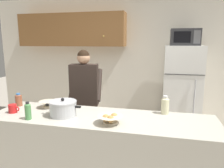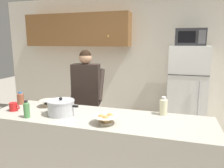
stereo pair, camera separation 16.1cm
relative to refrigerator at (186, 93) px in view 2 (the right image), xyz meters
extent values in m
cube|color=silver|center=(-0.98, 0.45, 0.48)|extent=(6.00, 0.12, 2.60)
cube|color=brown|center=(-2.18, 0.22, 1.12)|extent=(2.21, 0.34, 0.64)
sphere|color=gold|center=(-1.46, 0.05, 0.99)|extent=(0.03, 0.03, 0.03)
cube|color=#BCB7A8|center=(-0.98, -1.85, -0.36)|extent=(2.41, 0.68, 0.92)
cube|color=white|center=(0.00, 0.00, 0.00)|extent=(0.64, 0.64, 1.64)
cube|color=#333333|center=(0.00, -0.32, 0.36)|extent=(0.63, 0.01, 0.01)
cylinder|color=#B2B2B7|center=(0.18, -0.35, -0.08)|extent=(0.02, 0.02, 0.74)
cube|color=#2D2D30|center=(0.00, -0.02, 0.96)|extent=(0.48, 0.36, 0.28)
cube|color=black|center=(-0.06, -0.20, 0.96)|extent=(0.26, 0.01, 0.18)
cube|color=#59595B|center=(0.17, -0.20, 0.96)|extent=(0.11, 0.01, 0.21)
cylinder|color=black|center=(-1.39, -1.01, -0.43)|extent=(0.11, 0.11, 0.77)
cylinder|color=black|center=(-1.53, -1.03, -0.43)|extent=(0.11, 0.11, 0.77)
cube|color=#2D231E|center=(-1.46, -1.02, 0.26)|extent=(0.43, 0.26, 0.61)
sphere|color=tan|center=(-1.46, -1.02, 0.66)|extent=(0.19, 0.19, 0.19)
sphere|color=black|center=(-1.46, -1.02, 0.68)|extent=(0.18, 0.18, 0.18)
cylinder|color=#2D231E|center=(-1.28, -0.87, 0.24)|extent=(0.14, 0.37, 0.47)
cylinder|color=#2D231E|center=(-1.68, -0.93, 0.24)|extent=(0.14, 0.37, 0.47)
cylinder|color=silver|center=(-1.38, -1.90, 0.17)|extent=(0.28, 0.28, 0.15)
cylinder|color=silver|center=(-1.38, -1.90, 0.25)|extent=(0.29, 0.29, 0.02)
sphere|color=black|center=(-1.38, -1.90, 0.28)|extent=(0.04, 0.04, 0.04)
cube|color=black|center=(-1.55, -1.90, 0.21)|extent=(0.06, 0.02, 0.02)
cube|color=black|center=(-1.21, -1.90, 0.21)|extent=(0.06, 0.02, 0.02)
cylinder|color=red|center=(-1.97, -1.94, 0.15)|extent=(0.09, 0.09, 0.10)
torus|color=red|center=(-1.92, -1.94, 0.15)|extent=(0.06, 0.01, 0.06)
cylinder|color=beige|center=(-0.83, -2.01, 0.11)|extent=(0.14, 0.14, 0.02)
cone|color=beige|center=(-0.83, -2.01, 0.15)|extent=(0.26, 0.26, 0.06)
sphere|color=tan|center=(-0.87, -2.04, 0.17)|extent=(0.07, 0.07, 0.07)
sphere|color=tan|center=(-0.80, -1.98, 0.17)|extent=(0.07, 0.07, 0.07)
sphere|color=tan|center=(-0.82, -2.05, 0.17)|extent=(0.07, 0.07, 0.07)
cylinder|color=beige|center=(-1.68, -1.68, 0.11)|extent=(0.12, 0.12, 0.02)
cone|color=beige|center=(-1.68, -1.68, 0.15)|extent=(0.22, 0.22, 0.06)
cylinder|color=#4C8C4C|center=(-1.68, -2.09, 0.18)|extent=(0.06, 0.06, 0.15)
cone|color=#4C8C4C|center=(-1.68, -2.09, 0.27)|extent=(0.06, 0.06, 0.02)
cylinder|color=#262626|center=(-1.68, -2.09, 0.28)|extent=(0.03, 0.03, 0.02)
cylinder|color=brown|center=(-2.08, -1.69, 0.17)|extent=(0.08, 0.08, 0.13)
cone|color=brown|center=(-2.08, -1.69, 0.24)|extent=(0.08, 0.08, 0.02)
cylinder|color=#3372BF|center=(-2.08, -1.69, 0.25)|extent=(0.05, 0.05, 0.02)
cylinder|color=beige|center=(-0.31, -1.59, 0.18)|extent=(0.08, 0.08, 0.17)
cone|color=beige|center=(-0.31, -1.59, 0.28)|extent=(0.08, 0.08, 0.03)
cylinder|color=white|center=(-0.31, -1.59, 0.29)|extent=(0.05, 0.05, 0.02)
camera|label=1|loc=(-0.37, -3.91, 0.88)|focal=34.10mm
camera|label=2|loc=(-0.21, -3.87, 0.88)|focal=34.10mm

